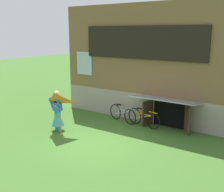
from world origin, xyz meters
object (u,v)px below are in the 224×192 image
object	(u,v)px
kite	(55,104)
bicycle_silver	(123,114)
bicycle_yellow	(144,118)
person	(57,114)

from	to	relation	value
kite	bicycle_silver	xyz separation A→B (m)	(1.06, 2.94, -0.91)
kite	bicycle_yellow	world-z (taller)	kite
person	kite	size ratio (longest dim) A/B	1.04
bicycle_yellow	bicycle_silver	bearing A→B (deg)	-170.41
person	kite	bearing A→B (deg)	-32.77
kite	bicycle_silver	world-z (taller)	kite
person	bicycle_silver	world-z (taller)	person
person	bicycle_silver	bearing A→B (deg)	75.54
person	kite	xyz separation A→B (m)	(0.44, -0.53, 0.60)
kite	bicycle_silver	size ratio (longest dim) A/B	0.97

